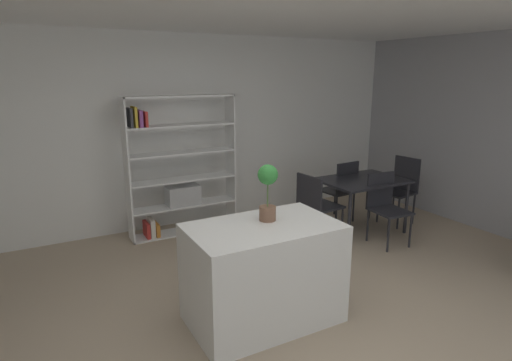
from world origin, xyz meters
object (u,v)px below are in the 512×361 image
Objects in this scene: potted_plant_on_island at (268,188)px; open_bookshelf at (178,174)px; dining_table at (362,185)px; dining_chair_far at (341,187)px; dining_chair_near at (385,203)px; dining_chair_island_side at (315,202)px; kitchen_island at (263,273)px; dining_chair_window_side at (402,185)px.

open_bookshelf reaches higher than potted_plant_on_island.
dining_chair_far is at bearing 88.93° from dining_table.
dining_chair_near is (0.01, -0.43, -0.14)m from dining_table.
open_bookshelf is 1.85m from dining_chair_island_side.
kitchen_island is 2.58× the size of potted_plant_on_island.
potted_plant_on_island is 2.33m from open_bookshelf.
kitchen_island is 1.42× the size of dining_chair_island_side.
open_bookshelf is at bearing -22.60° from dining_chair_far.
dining_chair_far is at bearing 36.23° from potted_plant_on_island.
dining_table is (2.20, -1.15, -0.16)m from open_bookshelf.
potted_plant_on_island is 2.38m from dining_chair_near.
dining_chair_window_side is 0.89m from dining_chair_near.
dining_chair_near is (0.79, -0.42, -0.01)m from dining_chair_island_side.
potted_plant_on_island reaches higher than dining_chair_far.
dining_chair_near reaches higher than kitchen_island.
dining_chair_island_side is 1.56m from dining_chair_window_side.
potted_plant_on_island is 1.90m from dining_chair_island_side.
dining_table is (2.16, 1.16, -0.51)m from potted_plant_on_island.
dining_chair_window_side is (2.94, 1.17, -0.62)m from potted_plant_on_island.
open_bookshelf is 2.34m from dining_chair_far.
dining_chair_far is (2.26, 1.68, 0.09)m from kitchen_island.
dining_chair_window_side is at bearing -95.35° from dining_chair_island_side.
dining_chair_island_side is at bearing -179.21° from dining_table.
dining_chair_window_side is 1.07× the size of dining_chair_near.
kitchen_island is 2.43m from open_bookshelf.
dining_chair_near is at bearing -67.96° from dining_chair_window_side.
open_bookshelf is 2.07× the size of dining_chair_island_side.
dining_chair_far is at bearing -125.99° from dining_chair_window_side.
open_bookshelf is 1.66× the size of dining_table.
potted_plant_on_island is at bearing -156.84° from dining_chair_near.
dining_chair_island_side is 0.89m from dining_chair_near.
dining_chair_far is at bearing 36.63° from kitchen_island.
kitchen_island is 2.40m from dining_chair_near.
dining_chair_near reaches higher than dining_table.
potted_plant_on_island is at bearing 44.87° from kitchen_island.
dining_chair_near is at bearing -124.23° from dining_chair_island_side.
dining_table is 0.79m from dining_chair_window_side.
dining_chair_window_side is (1.56, 0.02, 0.02)m from dining_chair_island_side.
dining_chair_near is at bearing 18.62° from potted_plant_on_island.
dining_table is 1.25× the size of dining_chair_near.
dining_chair_window_side reaches higher than dining_table.
open_bookshelf is 2.73m from dining_chair_near.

